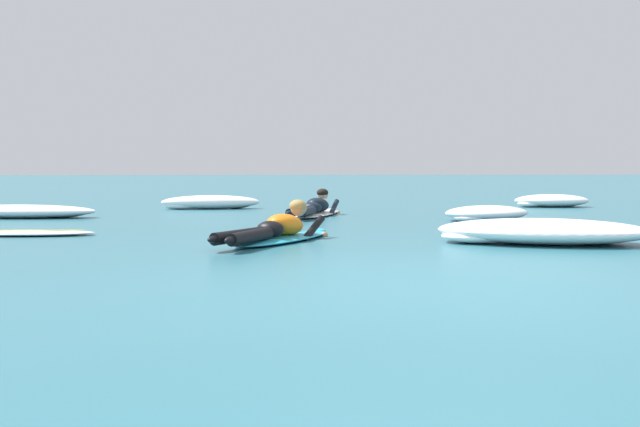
% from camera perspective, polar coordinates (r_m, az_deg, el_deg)
% --- Properties ---
extents(ground_plane, '(120.00, 120.00, 0.00)m').
position_cam_1_polar(ground_plane, '(15.78, 0.52, 0.34)').
color(ground_plane, '#2D6B7A').
extents(surfer_near, '(1.62, 2.46, 0.54)m').
position_cam_1_polar(surfer_near, '(9.00, -3.18, -1.33)').
color(surfer_near, '#2DB2D1').
rests_on(surfer_near, ground).
extents(surfer_far, '(1.23, 2.59, 0.54)m').
position_cam_1_polar(surfer_far, '(13.52, -0.36, 0.36)').
color(surfer_far, white).
rests_on(surfer_far, ground).
extents(drifting_surfboard, '(1.90, 0.66, 0.16)m').
position_cam_1_polar(drifting_surfboard, '(10.58, -21.89, -1.39)').
color(drifting_surfboard, silver).
rests_on(drifting_surfboard, ground).
extents(whitewater_front, '(2.84, 1.06, 0.23)m').
position_cam_1_polar(whitewater_front, '(14.17, -22.16, 0.13)').
color(whitewater_front, white).
rests_on(whitewater_front, ground).
extents(whitewater_mid_left, '(1.82, 1.57, 0.25)m').
position_cam_1_polar(whitewater_mid_left, '(12.84, 12.65, 0.01)').
color(whitewater_mid_left, white).
rests_on(whitewater_mid_left, ground).
extents(whitewater_mid_right, '(2.13, 0.78, 0.29)m').
position_cam_1_polar(whitewater_mid_right, '(16.02, -8.37, 0.84)').
color(whitewater_mid_right, white).
rests_on(whitewater_mid_right, ground).
extents(whitewater_back, '(2.71, 1.87, 0.30)m').
position_cam_1_polar(whitewater_back, '(9.18, 16.75, -1.36)').
color(whitewater_back, white).
rests_on(whitewater_back, ground).
extents(whitewater_far_band, '(1.71, 1.03, 0.28)m').
position_cam_1_polar(whitewater_far_band, '(17.43, 17.34, 0.92)').
color(whitewater_far_band, white).
rests_on(whitewater_far_band, ground).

